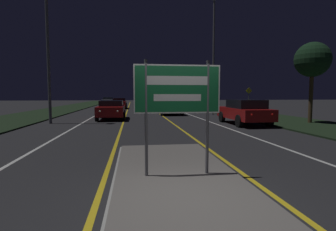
# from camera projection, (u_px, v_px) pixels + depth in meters

# --- Properties ---
(ground_plane) EXTENTS (160.00, 160.00, 0.00)m
(ground_plane) POSITION_uv_depth(u_px,v_px,m) (190.00, 203.00, 4.46)
(ground_plane) COLOR #232326
(median_island) EXTENTS (2.78, 6.92, 0.10)m
(median_island) POSITION_uv_depth(u_px,v_px,m) (177.00, 177.00, 5.73)
(median_island) COLOR #999993
(median_island) RESTS_ON ground_plane
(verge_left) EXTENTS (5.00, 100.00, 0.08)m
(verge_left) POSITION_uv_depth(u_px,v_px,m) (35.00, 115.00, 22.95)
(verge_left) COLOR black
(verge_left) RESTS_ON ground_plane
(verge_right) EXTENTS (5.00, 100.00, 0.08)m
(verge_right) POSITION_uv_depth(u_px,v_px,m) (241.00, 113.00, 25.48)
(verge_right) COLOR black
(verge_right) RESTS_ON ground_plane
(centre_line_yellow_left) EXTENTS (0.12, 70.00, 0.01)m
(centre_line_yellow_left) POSITION_uv_depth(u_px,v_px,m) (127.00, 111.00, 28.95)
(centre_line_yellow_left) COLOR gold
(centre_line_yellow_left) RESTS_ON ground_plane
(centre_line_yellow_right) EXTENTS (0.12, 70.00, 0.01)m
(centre_line_yellow_right) POSITION_uv_depth(u_px,v_px,m) (156.00, 111.00, 29.37)
(centre_line_yellow_right) COLOR gold
(centre_line_yellow_right) RESTS_ON ground_plane
(lane_line_white_left) EXTENTS (0.12, 70.00, 0.01)m
(lane_line_white_left) POSITION_uv_depth(u_px,v_px,m) (103.00, 111.00, 28.60)
(lane_line_white_left) COLOR silver
(lane_line_white_left) RESTS_ON ground_plane
(lane_line_white_right) EXTENTS (0.12, 70.00, 0.01)m
(lane_line_white_right) POSITION_uv_depth(u_px,v_px,m) (179.00, 111.00, 29.72)
(lane_line_white_right) COLOR silver
(lane_line_white_right) RESTS_ON ground_plane
(edge_line_white_left) EXTENTS (0.10, 70.00, 0.01)m
(edge_line_white_left) POSITION_uv_depth(u_px,v_px,m) (74.00, 112.00, 28.20)
(edge_line_white_left) COLOR silver
(edge_line_white_left) RESTS_ON ground_plane
(edge_line_white_right) EXTENTS (0.10, 70.00, 0.01)m
(edge_line_white_right) POSITION_uv_depth(u_px,v_px,m) (204.00, 110.00, 30.12)
(edge_line_white_right) COLOR silver
(edge_line_white_right) RESTS_ON ground_plane
(highway_sign) EXTENTS (1.86, 0.07, 2.48)m
(highway_sign) POSITION_uv_depth(u_px,v_px,m) (177.00, 95.00, 5.58)
(highway_sign) COLOR #56565B
(highway_sign) RESTS_ON median_island
(streetlight_left_near) EXTENTS (0.59, 0.59, 9.90)m
(streetlight_left_near) POSITION_uv_depth(u_px,v_px,m) (47.00, 15.00, 16.05)
(streetlight_left_near) COLOR #56565B
(streetlight_left_near) RESTS_ON ground_plane
(streetlight_right_near) EXTENTS (0.50, 0.50, 10.64)m
(streetlight_right_near) POSITION_uv_depth(u_px,v_px,m) (214.00, 42.00, 23.43)
(streetlight_right_near) COLOR #56565B
(streetlight_right_near) RESTS_ON ground_plane
(car_receding_0) EXTENTS (2.01, 4.66, 1.53)m
(car_receding_0) POSITION_uv_depth(u_px,v_px,m) (244.00, 111.00, 16.09)
(car_receding_0) COLOR maroon
(car_receding_0) RESTS_ON ground_plane
(car_receding_1) EXTENTS (2.01, 4.29, 1.57)m
(car_receding_1) POSITION_uv_depth(u_px,v_px,m) (170.00, 106.00, 24.05)
(car_receding_1) COLOR black
(car_receding_1) RESTS_ON ground_plane
(car_receding_2) EXTENTS (1.99, 4.23, 1.46)m
(car_receding_2) POSITION_uv_depth(u_px,v_px,m) (184.00, 103.00, 35.35)
(car_receding_2) COLOR silver
(car_receding_2) RESTS_ON ground_plane
(car_approaching_0) EXTENTS (1.99, 4.14, 1.39)m
(car_approaching_0) POSITION_uv_depth(u_px,v_px,m) (111.00, 109.00, 19.41)
(car_approaching_0) COLOR maroon
(car_approaching_0) RESTS_ON ground_plane
(car_approaching_1) EXTENTS (1.89, 4.76, 1.38)m
(car_approaching_1) POSITION_uv_depth(u_px,v_px,m) (119.00, 103.00, 34.27)
(car_approaching_1) COLOR maroon
(car_approaching_1) RESTS_ON ground_plane
(car_approaching_2) EXTENTS (1.95, 4.66, 1.32)m
(car_approaching_2) POSITION_uv_depth(u_px,v_px,m) (108.00, 100.00, 48.91)
(car_approaching_2) COLOR #B7B7BC
(car_approaching_2) RESTS_ON ground_plane
(warning_sign) EXTENTS (0.60, 0.06, 2.40)m
(warning_sign) POSITION_uv_depth(u_px,v_px,m) (249.00, 98.00, 24.28)
(warning_sign) COLOR #56565B
(warning_sign) RESTS_ON verge_right
(roadside_palm_right) EXTENTS (2.14, 2.14, 4.97)m
(roadside_palm_right) POSITION_uv_depth(u_px,v_px,m) (312.00, 60.00, 16.13)
(roadside_palm_right) COLOR #4C3823
(roadside_palm_right) RESTS_ON verge_right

